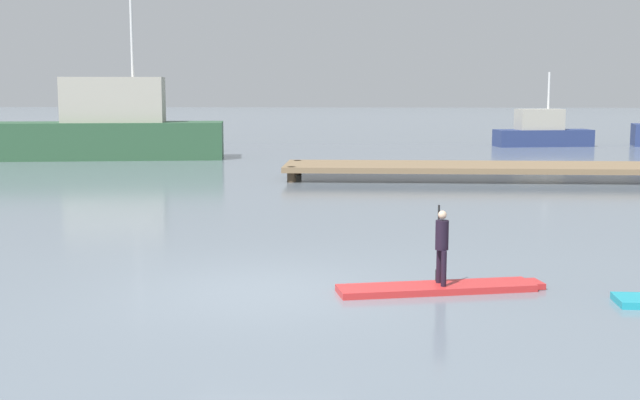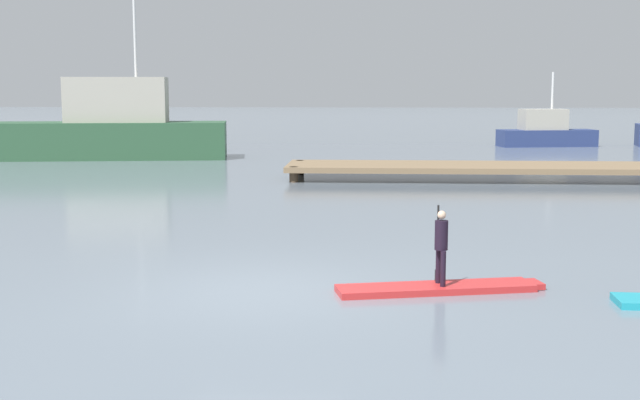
% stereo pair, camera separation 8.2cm
% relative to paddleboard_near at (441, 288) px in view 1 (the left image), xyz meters
% --- Properties ---
extents(ground_plane, '(240.00, 240.00, 0.00)m').
position_rel_paddleboard_near_xyz_m(ground_plane, '(-2.67, -0.06, -0.05)').
color(ground_plane, slate).
extents(paddleboard_near, '(3.17, 1.25, 0.10)m').
position_rel_paddleboard_near_xyz_m(paddleboard_near, '(0.00, 0.00, 0.00)').
color(paddleboard_near, red).
rests_on(paddleboard_near, ground).
extents(paddler_child_solo, '(0.24, 0.39, 1.18)m').
position_rel_paddleboard_near_xyz_m(paddler_child_solo, '(-0.00, 0.01, 0.68)').
color(paddler_child_solo, black).
rests_on(paddler_child_solo, paddleboard_near).
extents(fishing_boat_white_large, '(10.63, 3.86, 7.56)m').
position_rel_paddleboard_near_xyz_m(fishing_boat_white_large, '(-12.33, 22.64, 1.19)').
color(fishing_boat_white_large, '#2D5638').
rests_on(fishing_boat_white_large, ground).
extents(fishing_boat_green_midground, '(5.21, 2.35, 3.85)m').
position_rel_paddleboard_near_xyz_m(fishing_boat_green_midground, '(8.09, 31.59, 0.71)').
color(fishing_boat_green_midground, navy).
rests_on(fishing_boat_green_midground, ground).
extents(floating_dock, '(13.14, 3.01, 0.50)m').
position_rel_paddleboard_near_xyz_m(floating_dock, '(2.75, 15.47, 0.35)').
color(floating_dock, '#846B4C').
rests_on(floating_dock, ground).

